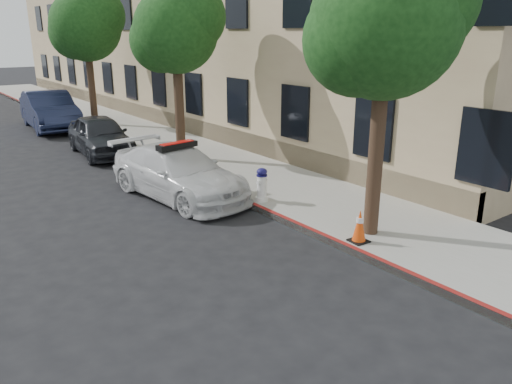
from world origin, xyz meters
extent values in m
plane|color=black|center=(0.00, 0.00, 0.00)|extent=(120.00, 120.00, 0.00)
cube|color=gray|center=(3.60, 10.00, 0.07)|extent=(3.20, 50.00, 0.15)
cube|color=maroon|center=(2.06, 10.00, 0.07)|extent=(0.12, 50.00, 0.15)
cube|color=tan|center=(9.20, 15.00, 5.00)|extent=(8.00, 36.00, 10.00)
cylinder|color=black|center=(2.90, -2.00, 1.80)|extent=(0.30, 0.30, 3.30)
sphere|color=#113410|center=(2.90, -2.00, 4.25)|extent=(2.80, 2.80, 2.80)
sphere|color=#113410|center=(2.55, -1.70, 3.95)|extent=(2.10, 2.10, 2.10)
cylinder|color=black|center=(2.90, 6.00, 1.74)|extent=(0.30, 0.30, 3.19)
sphere|color=#113410|center=(2.90, 6.00, 4.14)|extent=(2.60, 2.60, 2.60)
sphere|color=#113410|center=(3.30, 5.70, 4.54)|extent=(2.08, 2.08, 2.08)
sphere|color=#113410|center=(2.55, 6.30, 3.84)|extent=(1.95, 1.95, 1.95)
cylinder|color=black|center=(2.90, 14.00, 1.86)|extent=(0.30, 0.30, 3.41)
sphere|color=#113410|center=(2.90, 14.00, 4.36)|extent=(3.00, 3.00, 3.00)
sphere|color=#113410|center=(3.30, 13.70, 4.76)|extent=(2.40, 2.40, 2.40)
sphere|color=#113410|center=(2.55, 14.30, 4.06)|extent=(2.25, 2.25, 2.25)
imported|color=silver|center=(1.10, 2.86, 0.65)|extent=(2.32, 4.64, 1.29)
cube|color=black|center=(1.10, 2.86, 1.35)|extent=(1.13, 0.41, 0.14)
cube|color=#A50A07|center=(1.10, 2.86, 1.41)|extent=(0.92, 0.32, 0.06)
imported|color=black|center=(1.20, 8.66, 0.68)|extent=(1.96, 4.11, 1.36)
imported|color=#161C38|center=(1.20, 14.77, 0.82)|extent=(2.10, 5.09, 1.64)
cylinder|color=white|center=(2.35, 0.96, 0.20)|extent=(0.32, 0.32, 0.10)
cylinder|color=white|center=(2.35, 0.96, 0.52)|extent=(0.24, 0.24, 0.54)
ellipsoid|color=#151251|center=(2.35, 0.96, 0.88)|extent=(0.26, 0.26, 0.18)
cylinder|color=white|center=(2.35, 0.96, 0.65)|extent=(0.35, 0.19, 0.10)
cylinder|color=white|center=(2.35, 0.96, 0.65)|extent=(0.14, 0.20, 0.10)
cube|color=black|center=(2.35, -2.18, 0.16)|extent=(0.37, 0.37, 0.03)
cone|color=#D8410B|center=(2.35, -2.18, 0.50)|extent=(0.27, 0.27, 0.63)
cylinder|color=white|center=(2.35, -2.18, 0.60)|extent=(0.14, 0.14, 0.10)
camera|label=1|loc=(-4.71, -8.22, 4.08)|focal=35.00mm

